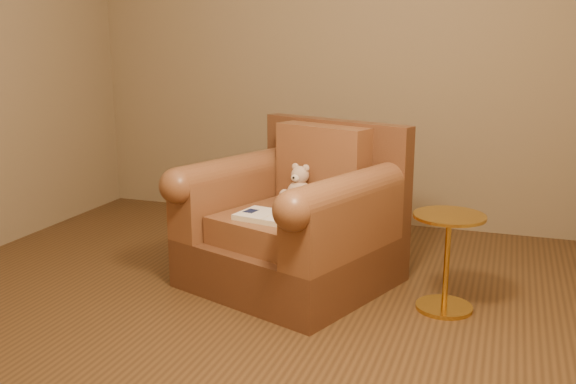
% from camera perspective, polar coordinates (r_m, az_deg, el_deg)
% --- Properties ---
extents(floor, '(4.00, 4.00, 0.00)m').
position_cam_1_polar(floor, '(3.37, -4.93, -11.14)').
color(floor, '#51351B').
rests_on(floor, ground).
extents(armchair, '(1.29, 1.26, 0.92)m').
position_cam_1_polar(armchair, '(3.73, 0.70, -2.79)').
color(armchair, '#57321D').
rests_on(armchair, floor).
extents(teddy_bear, '(0.18, 0.21, 0.25)m').
position_cam_1_polar(teddy_bear, '(3.78, 0.89, 0.23)').
color(teddy_bear, '#C8A78C').
rests_on(teddy_bear, armchair).
extents(guidebook, '(0.42, 0.30, 0.03)m').
position_cam_1_polar(guidebook, '(3.49, -1.40, -2.23)').
color(guidebook, beige).
rests_on(guidebook, armchair).
extents(side_table, '(0.37, 0.37, 0.52)m').
position_cam_1_polar(side_table, '(3.46, 13.94, -5.80)').
color(side_table, gold).
rests_on(side_table, floor).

